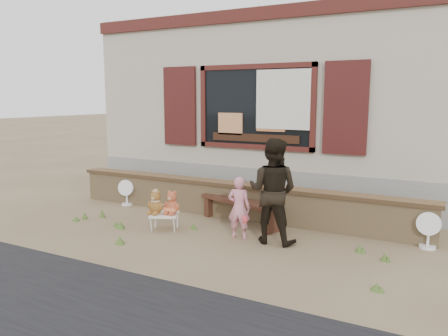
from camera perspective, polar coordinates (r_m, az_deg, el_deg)
The scene contains 12 objects.
ground at distance 7.48m, azimuth -2.16°, elevation -8.24°, with size 80.00×80.00×0.00m, color brown.
shopfront at distance 11.25m, azimuth 9.33°, elevation 7.84°, with size 8.04×5.13×4.00m.
brick_wall at distance 8.24m, azimuth 1.30°, elevation -4.14°, with size 7.10×0.36×0.67m.
bench at distance 7.83m, azimuth 2.15°, elevation -5.03°, with size 1.72×0.88×0.43m.
folding_chair at distance 7.56m, azimuth -7.79°, elevation -6.11°, with size 0.59×0.56×0.28m.
teddy_bear_left at distance 7.53m, azimuth -8.88°, elevation -4.37°, with size 0.30×0.26×0.41m, color brown, non-canonical shape.
teddy_bear_right at distance 7.47m, azimuth -6.78°, elevation -4.43°, with size 0.30×0.26×0.41m, color brown, non-canonical shape.
child at distance 6.98m, azimuth 1.97°, elevation -5.21°, with size 0.37×0.24×1.01m, color pink.
adult at distance 6.77m, azimuth 6.38°, elevation -2.99°, with size 0.79×0.62×1.63m, color black.
fan_left at distance 9.40m, azimuth -12.59°, elevation -3.11°, with size 0.35×0.23×0.54m.
fan_right at distance 7.25m, azimuth 25.17°, elevation -7.35°, with size 0.36×0.24×0.56m.
grass_tufts at distance 7.20m, azimuth -6.06°, elevation -8.50°, with size 5.52×1.50×0.16m.
Camera 1 is at (3.56, -6.18, 2.24)m, focal length 35.00 mm.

